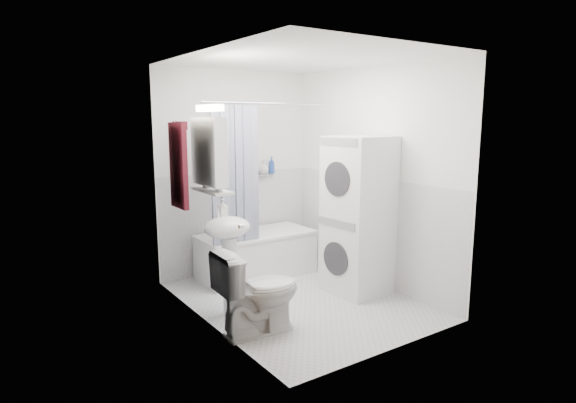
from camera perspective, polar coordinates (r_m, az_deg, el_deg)
floor at (r=5.04m, az=1.21°, el=-11.58°), size 2.60×2.60×0.00m
room_walls at (r=4.71m, az=1.28°, el=5.51°), size 2.60×2.60×2.60m
wainscot at (r=5.09m, az=-0.68°, el=-4.28°), size 1.98×2.58×2.58m
door at (r=3.82m, az=-5.57°, el=-2.95°), size 0.05×2.00×2.00m
bathtub at (r=5.71m, az=-3.81°, el=-6.02°), size 1.35×0.64×0.52m
tub_spout at (r=5.96m, az=-3.82°, el=0.12°), size 0.04×0.12×0.04m
curtain_rod at (r=5.27m, az=-2.56°, el=11.55°), size 1.53×0.02×0.02m
shower_curtain at (r=5.11m, az=-6.21°, el=3.13°), size 0.55×0.02×1.45m
sink at (r=4.51m, az=-7.12°, el=-4.86°), size 0.44×0.37×1.04m
medicine_cabinet at (r=4.33m, az=-9.34°, el=6.05°), size 0.13×0.50×0.71m
shelf at (r=4.38m, az=-9.03°, el=1.29°), size 0.18×0.54×0.02m
shower_caddy at (r=5.94m, az=-3.39°, el=3.13°), size 0.22×0.06×0.02m
towel at (r=4.93m, az=-12.85°, el=4.38°), size 0.07×0.36×0.88m
washer_dryer at (r=5.12m, az=8.30°, el=-1.64°), size 0.63×0.63×1.66m
toilet at (r=4.22m, az=-3.55°, el=-10.63°), size 0.77×0.46×0.73m
soap_pump at (r=4.63m, az=-7.73°, el=-1.36°), size 0.08×0.17×0.08m
shelf_bottle at (r=4.24m, az=-8.18°, el=1.68°), size 0.07×0.18×0.07m
shelf_cup at (r=4.48m, az=-9.71°, el=2.27°), size 0.10×0.09×0.10m
shampoo_a at (r=5.96m, az=-2.94°, el=3.89°), size 0.13×0.17×0.13m
shampoo_b at (r=6.02m, az=-1.96°, el=3.72°), size 0.08×0.21×0.08m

